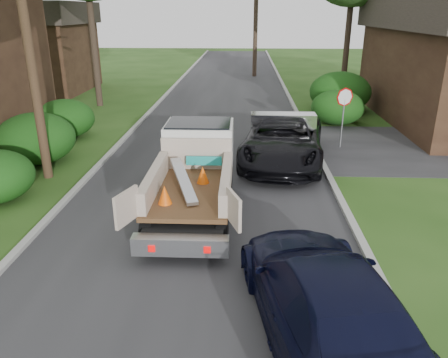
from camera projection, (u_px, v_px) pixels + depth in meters
name	position (u px, v px, depth m)	size (l,w,h in m)	color
ground	(191.00, 258.00, 10.08)	(120.00, 120.00, 0.00)	#224614
road	(217.00, 139.00, 19.39)	(8.00, 90.00, 0.02)	#28282B
curb_left	(126.00, 137.00, 19.55)	(0.20, 90.00, 0.12)	#9E9E99
curb_right	(310.00, 139.00, 19.19)	(0.20, 90.00, 0.12)	#9E9E99
stop_sign	(344.00, 105.00, 17.60)	(0.71, 0.32, 2.48)	slate
utility_pole	(24.00, 16.00, 13.09)	(2.42, 1.25, 10.00)	#382619
house_left_far	(32.00, 46.00, 30.06)	(7.56, 7.56, 6.00)	#321E14
hedge_left_b	(36.00, 138.00, 16.08)	(2.86, 2.86, 1.87)	#12400E
hedge_left_c	(65.00, 119.00, 19.39)	(2.60, 2.60, 1.70)	#12400E
hedge_right_a	(337.00, 107.00, 21.63)	(2.60, 2.60, 1.70)	#12400E
hedge_right_b	(340.00, 92.00, 24.30)	(3.38, 3.38, 2.21)	#12400E
flatbed_truck	(196.00, 164.00, 12.67)	(2.69, 5.72, 2.17)	black
black_pickup	(283.00, 140.00, 16.22)	(2.84, 6.15, 1.71)	black
navy_suv	(325.00, 299.00, 7.35)	(2.22, 5.46, 1.58)	black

